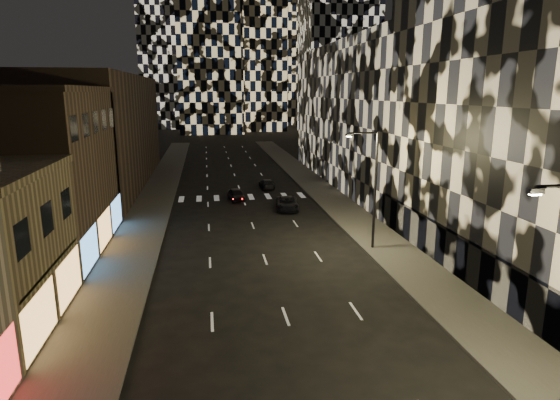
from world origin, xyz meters
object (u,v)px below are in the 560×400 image
object	(u,v)px
streetlight_far	(372,182)
car_dark_oncoming	(267,184)
car_dark_rightlane	(287,203)
car_dark_midlane	(237,195)

from	to	relation	value
streetlight_far	car_dark_oncoming	world-z (taller)	streetlight_far
car_dark_oncoming	car_dark_rightlane	size ratio (longest dim) A/B	0.85
car_dark_oncoming	car_dark_rightlane	distance (m)	11.36
car_dark_oncoming	car_dark_rightlane	bearing A→B (deg)	91.57
streetlight_far	car_dark_midlane	size ratio (longest dim) A/B	2.32
streetlight_far	car_dark_midlane	bearing A→B (deg)	116.32
car_dark_rightlane	streetlight_far	bearing A→B (deg)	-65.62
car_dark_midlane	car_dark_rightlane	bearing A→B (deg)	-53.57
car_dark_midlane	streetlight_far	bearing A→B (deg)	-71.26
car_dark_midlane	car_dark_oncoming	world-z (taller)	car_dark_midlane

